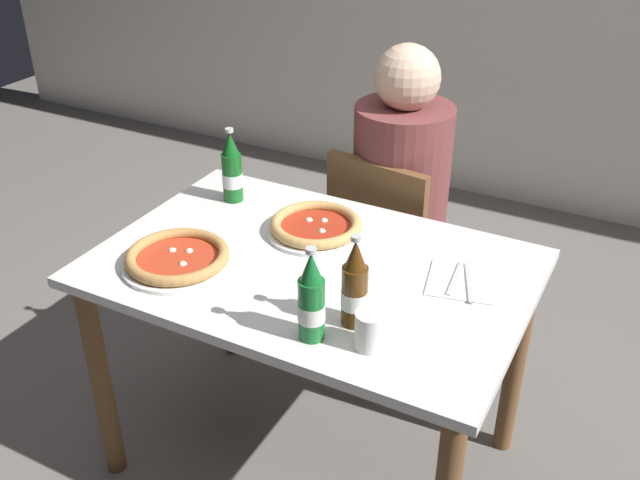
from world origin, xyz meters
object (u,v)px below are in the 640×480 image
(beer_bottle_left, at_px, (232,171))
(beer_bottle_right, at_px, (311,301))
(beer_bottle_center, at_px, (355,288))
(dining_table_main, at_px, (312,297))
(paper_cup, at_px, (370,330))
(pizza_marinara_far, at_px, (316,226))
(pizza_margherita_near, at_px, (178,258))
(diner_seated, at_px, (398,217))
(chair_behind_table, at_px, (389,247))
(napkin_with_cutlery, at_px, (462,281))

(beer_bottle_left, relative_size, beer_bottle_right, 1.00)
(beer_bottle_left, distance_m, beer_bottle_center, 0.76)
(dining_table_main, bearing_deg, paper_cup, -41.55)
(pizza_marinara_far, bearing_deg, paper_cup, -48.94)
(dining_table_main, height_order, pizza_margherita_near, pizza_margherita_near)
(diner_seated, height_order, pizza_margherita_near, diner_seated)
(beer_bottle_left, bearing_deg, chair_behind_table, 43.54)
(dining_table_main, relative_size, diner_seated, 0.99)
(paper_cup, bearing_deg, napkin_with_cutlery, 73.73)
(napkin_with_cutlery, distance_m, paper_cup, 0.38)
(paper_cup, bearing_deg, beer_bottle_center, 137.21)
(napkin_with_cutlery, bearing_deg, pizza_marinara_far, 173.22)
(chair_behind_table, bearing_deg, dining_table_main, 99.19)
(pizza_margherita_near, distance_m, pizza_marinara_far, 0.42)
(chair_behind_table, bearing_deg, beer_bottle_center, 114.36)
(pizza_marinara_far, xyz_separation_m, beer_bottle_center, (0.30, -0.36, 0.08))
(dining_table_main, bearing_deg, beer_bottle_center, -41.14)
(dining_table_main, relative_size, beer_bottle_right, 4.86)
(pizza_marinara_far, bearing_deg, napkin_with_cutlery, -6.78)
(dining_table_main, xyz_separation_m, paper_cup, (0.30, -0.26, 0.16))
(napkin_with_cutlery, bearing_deg, beer_bottle_center, -121.06)
(chair_behind_table, bearing_deg, diner_seated, -93.22)
(pizza_margherita_near, height_order, beer_bottle_center, beer_bottle_center)
(dining_table_main, xyz_separation_m, beer_bottle_right, (0.16, -0.29, 0.22))
(beer_bottle_left, bearing_deg, pizza_margherita_near, -78.01)
(pizza_margherita_near, height_order, pizza_marinara_far, same)
(beer_bottle_center, relative_size, napkin_with_cutlery, 1.15)
(dining_table_main, xyz_separation_m, pizza_marinara_far, (-0.07, 0.16, 0.14))
(pizza_margherita_near, bearing_deg, paper_cup, -7.65)
(pizza_margherita_near, xyz_separation_m, napkin_with_cutlery, (0.73, 0.28, -0.02))
(chair_behind_table, distance_m, paper_cup, 0.98)
(napkin_with_cutlery, bearing_deg, diner_seated, 125.95)
(paper_cup, bearing_deg, chair_behind_table, 109.35)
(pizza_marinara_far, relative_size, beer_bottle_right, 1.20)
(beer_bottle_left, height_order, beer_bottle_right, same)
(beer_bottle_right, bearing_deg, paper_cup, 11.99)
(pizza_marinara_far, distance_m, paper_cup, 0.56)
(beer_bottle_center, bearing_deg, chair_behind_table, 106.18)
(pizza_margherita_near, distance_m, beer_bottle_right, 0.50)
(diner_seated, bearing_deg, beer_bottle_center, -75.35)
(beer_bottle_right, bearing_deg, diner_seated, 99.43)
(dining_table_main, distance_m, beer_bottle_right, 0.40)
(diner_seated, height_order, pizza_marinara_far, diner_seated)
(beer_bottle_center, bearing_deg, beer_bottle_right, -124.02)
(beer_bottle_center, height_order, paper_cup, beer_bottle_center)
(pizza_margherita_near, bearing_deg, beer_bottle_right, -13.14)
(beer_bottle_right, distance_m, paper_cup, 0.15)
(beer_bottle_center, distance_m, paper_cup, 0.11)
(diner_seated, xyz_separation_m, pizza_marinara_far, (-0.07, -0.50, 0.19))
(diner_seated, relative_size, pizza_margherita_near, 3.86)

